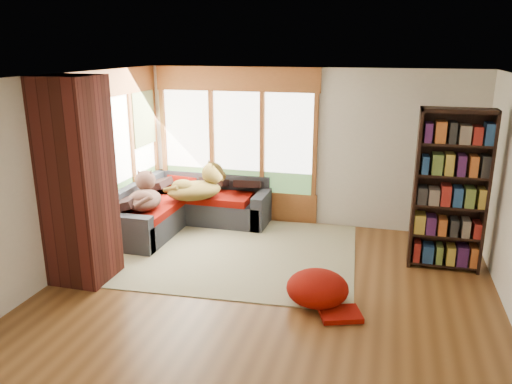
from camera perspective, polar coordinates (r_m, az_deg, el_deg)
The scene contains 16 objects.
floor at distance 6.42m, azimuth 1.66°, elevation -10.79°, with size 5.50×5.50×0.00m, color brown.
ceiling at distance 5.71m, azimuth 1.88°, elevation 13.07°, with size 5.50×5.50×0.00m, color white.
wall_back at distance 8.32m, azimuth 5.77°, elevation 5.02°, with size 5.50×0.04×2.60m, color silver.
wall_front at distance 3.70m, azimuth -7.36°, elevation -9.92°, with size 5.50×0.04×2.60m, color silver.
wall_left at distance 7.07m, azimuth -20.48°, elevation 2.01°, with size 0.04×5.00×2.60m, color silver.
windows_back at distance 8.55m, azimuth -2.24°, elevation 5.75°, with size 2.82×0.10×1.90m.
windows_left at distance 8.02m, azimuth -15.46°, elevation 4.45°, with size 0.10×2.62×1.90m.
roller_blind at distance 8.65m, azimuth -12.72°, elevation 8.17°, with size 0.03×0.72×0.90m, color #7E8E58.
brick_chimney at distance 6.59m, azimuth -19.73°, elevation 1.10°, with size 0.70×0.70×2.60m, color #471914.
sectional_sofa at distance 8.37m, azimuth -8.67°, elevation -2.07°, with size 2.20×2.20×0.80m.
area_rug at distance 7.44m, azimuth -3.46°, elevation -6.76°, with size 3.75×2.87×0.01m, color beige.
bookshelf at distance 7.05m, azimuth 21.30°, elevation 0.10°, with size 0.93×0.31×2.17m.
pouf at distance 5.99m, azimuth 7.04°, elevation -10.73°, with size 0.73×0.73×0.40m, color maroon.
dog_tan at distance 8.14m, azimuth -6.57°, elevation 1.09°, with size 1.05×1.01×0.51m.
dog_brindle at distance 7.88m, azimuth -12.65°, elevation 0.07°, with size 0.77×0.94×0.46m.
throw_pillows at distance 8.35m, azimuth -8.17°, elevation 1.28°, with size 1.98×1.68×0.45m.
Camera 1 is at (1.31, -5.55, 2.94)m, focal length 35.00 mm.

